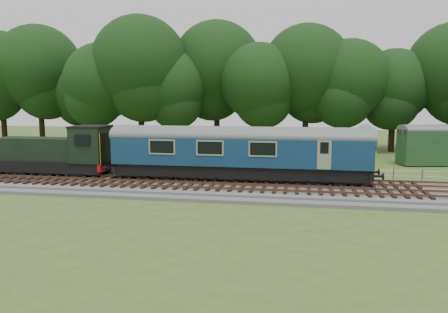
# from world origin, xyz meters

# --- Properties ---
(ground) EXTENTS (120.00, 120.00, 0.00)m
(ground) POSITION_xyz_m (0.00, 0.00, 0.00)
(ground) COLOR #3E5620
(ground) RESTS_ON ground
(ballast) EXTENTS (70.00, 7.00, 0.35)m
(ballast) POSITION_xyz_m (0.00, 0.00, 0.17)
(ballast) COLOR #4C4C4F
(ballast) RESTS_ON ground
(track_north) EXTENTS (67.20, 2.40, 0.21)m
(track_north) POSITION_xyz_m (0.00, 1.40, 0.42)
(track_north) COLOR black
(track_north) RESTS_ON ballast
(track_south) EXTENTS (67.20, 2.40, 0.21)m
(track_south) POSITION_xyz_m (0.00, -1.60, 0.42)
(track_south) COLOR black
(track_south) RESTS_ON ballast
(fence) EXTENTS (64.00, 0.12, 1.00)m
(fence) POSITION_xyz_m (0.00, 4.50, 0.00)
(fence) COLOR #6B6054
(fence) RESTS_ON ground
(tree_line) EXTENTS (70.00, 8.00, 18.00)m
(tree_line) POSITION_xyz_m (0.00, 22.00, 0.00)
(tree_line) COLOR black
(tree_line) RESTS_ON ground
(dmu_railcar) EXTENTS (18.05, 2.86, 3.88)m
(dmu_railcar) POSITION_xyz_m (4.96, 1.40, 2.61)
(dmu_railcar) COLOR black
(dmu_railcar) RESTS_ON ground
(shunter_loco) EXTENTS (8.91, 2.60, 3.38)m
(shunter_loco) POSITION_xyz_m (-8.96, 1.40, 1.97)
(shunter_loco) COLOR black
(shunter_loco) RESTS_ON ground
(worker) EXTENTS (0.80, 0.61, 1.95)m
(worker) POSITION_xyz_m (-5.29, 0.51, 1.32)
(worker) COLOR #ED480C
(worker) RESTS_ON ballast
(shed) EXTENTS (3.77, 3.77, 2.60)m
(shed) POSITION_xyz_m (22.82, 16.29, 1.32)
(shed) COLOR #1B3C1D
(shed) RESTS_ON ground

